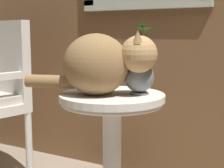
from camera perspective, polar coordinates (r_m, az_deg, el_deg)
wicker_side_table at (r=1.77m, az=0.00°, el=-7.50°), size 0.54×0.54×0.60m
cat at (r=1.68m, az=-1.79°, el=3.47°), size 0.65×0.39×0.32m
pewter_vase_with_ivy at (r=1.70m, az=4.58°, el=1.72°), size 0.15×0.15×0.35m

